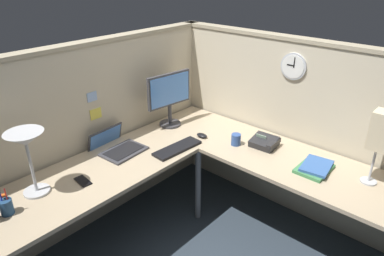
# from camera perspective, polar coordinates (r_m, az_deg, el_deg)

# --- Properties ---
(ground_plane) EXTENTS (6.80, 6.80, 0.00)m
(ground_plane) POSITION_cam_1_polar(r_m,az_deg,el_deg) (3.14, 1.26, -16.89)
(ground_plane) COLOR #2D3842
(cubicle_wall_back) EXTENTS (2.57, 0.12, 1.58)m
(cubicle_wall_back) POSITION_cam_1_polar(r_m,az_deg,el_deg) (3.05, -15.72, -1.23)
(cubicle_wall_back) COLOR beige
(cubicle_wall_back) RESTS_ON ground
(cubicle_wall_right) EXTENTS (0.12, 2.37, 1.58)m
(cubicle_wall_right) POSITION_cam_1_polar(r_m,az_deg,el_deg) (3.20, 15.25, 0.14)
(cubicle_wall_right) COLOR beige
(cubicle_wall_right) RESTS_ON ground
(desk) EXTENTS (2.35, 2.15, 0.73)m
(desk) POSITION_cam_1_polar(r_m,az_deg,el_deg) (2.64, 0.11, -8.81)
(desk) COLOR tan
(desk) RESTS_ON ground
(monitor) EXTENTS (0.46, 0.20, 0.50)m
(monitor) POSITION_cam_1_polar(r_m,az_deg,el_deg) (3.17, -3.71, 5.31)
(monitor) COLOR #38383D
(monitor) RESTS_ON desk
(laptop) EXTENTS (0.37, 0.40, 0.22)m
(laptop) POSITION_cam_1_polar(r_m,az_deg,el_deg) (2.92, -12.36, -2.91)
(laptop) COLOR #38383D
(laptop) RESTS_ON desk
(keyboard) EXTENTS (0.44, 0.17, 0.02)m
(keyboard) POSITION_cam_1_polar(r_m,az_deg,el_deg) (2.86, -2.40, -3.32)
(keyboard) COLOR black
(keyboard) RESTS_ON desk
(computer_mouse) EXTENTS (0.06, 0.10, 0.03)m
(computer_mouse) POSITION_cam_1_polar(r_m,az_deg,el_deg) (3.04, 1.63, -1.23)
(computer_mouse) COLOR black
(computer_mouse) RESTS_ON desk
(desk_lamp_dome) EXTENTS (0.24, 0.24, 0.44)m
(desk_lamp_dome) POSITION_cam_1_polar(r_m,az_deg,el_deg) (2.41, -25.47, -2.38)
(desk_lamp_dome) COLOR #B7BABF
(desk_lamp_dome) RESTS_ON desk
(pen_cup) EXTENTS (0.08, 0.08, 0.18)m
(pen_cup) POSITION_cam_1_polar(r_m,az_deg,el_deg) (2.43, -28.05, -11.26)
(pen_cup) COLOR navy
(pen_cup) RESTS_ON desk
(cell_phone) EXTENTS (0.08, 0.15, 0.01)m
(cell_phone) POSITION_cam_1_polar(r_m,az_deg,el_deg) (2.58, -17.38, -8.27)
(cell_phone) COLOR black
(cell_phone) RESTS_ON desk
(office_phone) EXTENTS (0.20, 0.22, 0.11)m
(office_phone) POSITION_cam_1_polar(r_m,az_deg,el_deg) (2.95, 11.82, -2.35)
(office_phone) COLOR #232326
(office_phone) RESTS_ON desk
(book_stack) EXTENTS (0.30, 0.23, 0.04)m
(book_stack) POSITION_cam_1_polar(r_m,az_deg,el_deg) (2.73, 19.45, -6.10)
(book_stack) COLOR #3F7F4C
(book_stack) RESTS_ON desk
(desk_lamp_paper) EXTENTS (0.13, 0.13, 0.53)m
(desk_lamp_paper) POSITION_cam_1_polar(r_m,az_deg,el_deg) (2.58, 28.47, -0.68)
(desk_lamp_paper) COLOR #B7BABF
(desk_lamp_paper) RESTS_ON desk
(coffee_mug) EXTENTS (0.08, 0.08, 0.10)m
(coffee_mug) POSITION_cam_1_polar(r_m,az_deg,el_deg) (2.93, 7.19, -1.88)
(coffee_mug) COLOR #2D4C8C
(coffee_mug) RESTS_ON desk
(wall_clock) EXTENTS (0.04, 0.22, 0.22)m
(wall_clock) POSITION_cam_1_polar(r_m,az_deg,el_deg) (2.96, 16.27, 9.65)
(wall_clock) COLOR #B7BABF
(pinned_note_leftmost) EXTENTS (0.09, 0.00, 0.07)m
(pinned_note_leftmost) POSITION_cam_1_polar(r_m,az_deg,el_deg) (2.87, -16.01, 4.92)
(pinned_note_leftmost) COLOR #99B7E5
(pinned_note_middle) EXTENTS (0.10, 0.00, 0.09)m
(pinned_note_middle) POSITION_cam_1_polar(r_m,az_deg,el_deg) (2.93, -15.43, 2.25)
(pinned_note_middle) COLOR #EAD84C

